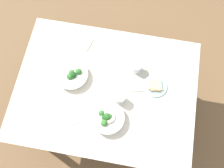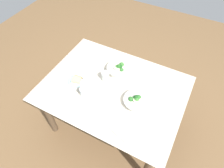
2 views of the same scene
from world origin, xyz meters
TOP-DOWN VIEW (x-y plane):
  - ground_plane at (0.00, 0.00)m, footprint 6.00×6.00m
  - dining_table at (0.00, 0.00)m, footprint 1.42×1.07m
  - broccoli_bowl_far at (-0.28, 0.06)m, footprint 0.25×0.25m
  - broccoli_bowl_near at (0.06, -0.23)m, footprint 0.25×0.25m
  - bread_side_plate at (0.38, 0.09)m, footprint 0.19×0.19m
  - water_glass_center at (0.13, -0.07)m, footprint 0.08×0.08m
  - water_glass_side at (0.21, 0.21)m, footprint 0.08×0.08m
  - fork_by_far_bowl at (-0.08, -0.08)m, footprint 0.06×0.09m
  - fork_by_near_bowl at (0.12, 0.25)m, footprint 0.05×0.09m
  - table_knife_left at (-0.19, -0.32)m, footprint 0.17×0.13m
  - table_knife_right at (0.51, 0.30)m, footprint 0.22×0.05m
  - napkin_folded_upper at (-0.28, 0.38)m, footprint 0.20×0.17m
  - napkin_folded_lower at (0.23, 0.11)m, footprint 0.24×0.22m

SIDE VIEW (x-z plane):
  - ground_plane at x=0.00m, z-range 0.00..0.00m
  - dining_table at x=0.00m, z-range 0.26..0.96m
  - table_knife_left at x=-0.19m, z-range 0.70..0.71m
  - table_knife_right at x=0.51m, z-range 0.70..0.71m
  - fork_by_far_bowl at x=-0.08m, z-range 0.70..0.71m
  - fork_by_near_bowl at x=0.12m, z-range 0.70..0.71m
  - napkin_folded_upper at x=-0.28m, z-range 0.70..0.71m
  - napkin_folded_lower at x=0.23m, z-range 0.70..0.71m
  - bread_side_plate at x=0.38m, z-range 0.70..0.73m
  - broccoli_bowl_far at x=-0.28m, z-range 0.69..0.78m
  - broccoli_bowl_near at x=0.06m, z-range 0.69..0.79m
  - water_glass_side at x=0.21m, z-range 0.70..0.80m
  - water_glass_center at x=0.13m, z-range 0.70..0.80m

